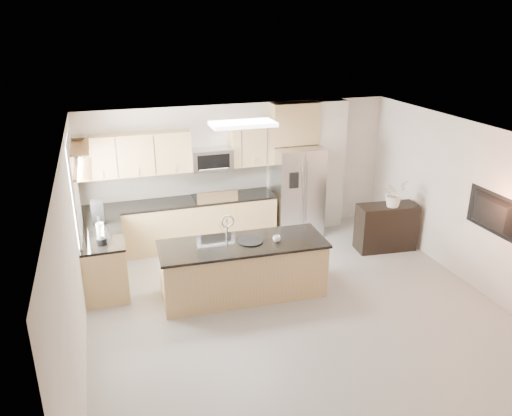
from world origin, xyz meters
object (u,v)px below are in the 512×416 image
object	(u,v)px
credenza	(386,227)
coffee_maker	(98,213)
kettle	(104,231)
television	(489,214)
microwave	(211,159)
refrigerator	(297,191)
island	(243,269)
bowl	(78,137)
platter	(250,241)
blender	(101,235)
cup	(277,239)
flower_vase	(395,187)
range	(215,219)

from	to	relation	value
credenza	coffee_maker	world-z (taller)	coffee_maker
kettle	television	bearing A→B (deg)	-18.25
credenza	television	bearing A→B (deg)	-68.92
credenza	television	xyz separation A→B (m)	(0.53, -1.86, 0.91)
microwave	refrigerator	distance (m)	1.82
island	bowl	xyz separation A→B (m)	(-2.22, 1.37, 1.93)
platter	coffee_maker	bearing A→B (deg)	147.51
kettle	television	size ratio (longest dim) A/B	0.26
blender	refrigerator	bearing A→B (deg)	21.69
cup	blender	size ratio (longest dim) A/B	0.35
cup	bowl	xyz separation A→B (m)	(-2.73, 1.49, 1.44)
credenza	cup	world-z (taller)	cup
cup	microwave	bearing A→B (deg)	101.87
island	flower_vase	bearing A→B (deg)	15.50
refrigerator	coffee_maker	world-z (taller)	refrigerator
television	platter	bearing A→B (deg)	72.42
cup	kettle	xyz separation A→B (m)	(-2.50, 0.86, 0.11)
refrigerator	kettle	bearing A→B (deg)	-161.27
refrigerator	cup	xyz separation A→B (m)	(-1.18, -2.11, 0.04)
range	coffee_maker	size ratio (longest dim) A/B	3.00
range	coffee_maker	distance (m)	2.28
credenza	television	distance (m)	2.14
island	credenza	xyz separation A→B (m)	(3.01, 0.79, -0.01)
island	blender	distance (m)	2.20
credenza	blender	bearing A→B (deg)	-171.58
microwave	kettle	bearing A→B (deg)	-144.96
blender	television	distance (m)	5.81
coffee_maker	bowl	bearing A→B (deg)	-170.52
cup	blender	distance (m)	2.63
range	credenza	xyz separation A→B (m)	(2.98, -1.26, -0.03)
bowl	blender	bearing A→B (deg)	-78.52
refrigerator	television	distance (m)	3.62
blender	flower_vase	size ratio (longest dim) A/B	0.47
television	microwave	bearing A→B (deg)	47.25
credenza	flower_vase	xyz separation A→B (m)	(0.05, -0.07, 0.81)
bowl	microwave	bearing A→B (deg)	19.45
blender	microwave	bearing A→B (deg)	38.59
refrigerator	island	xyz separation A→B (m)	(-1.69, -2.00, -0.44)
microwave	flower_vase	bearing A→B (deg)	-25.61
blender	island	bearing A→B (deg)	-14.03
blender	cup	bearing A→B (deg)	-13.78
microwave	bowl	distance (m)	2.50
flower_vase	kettle	bearing A→B (deg)	179.63
platter	kettle	world-z (taller)	kettle
flower_vase	refrigerator	bearing A→B (deg)	136.91
island	platter	world-z (taller)	island
television	bowl	bearing A→B (deg)	66.96
range	island	size ratio (longest dim) A/B	0.44
cup	flower_vase	bearing A→B (deg)	18.02
microwave	island	size ratio (longest dim) A/B	0.29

